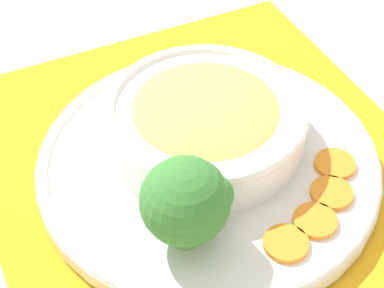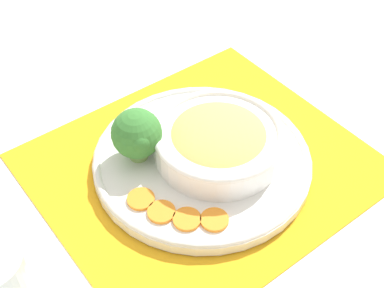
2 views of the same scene
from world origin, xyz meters
TOP-DOWN VIEW (x-y plane):
  - ground_plane at (0.00, 0.00)m, footprint 4.00×4.00m
  - placemat at (0.00, 0.00)m, footprint 0.45×0.50m
  - plate at (0.00, 0.00)m, footprint 0.33×0.33m
  - bowl at (-0.01, -0.02)m, footprint 0.19×0.19m
  - broccoli_floret at (0.06, 0.07)m, footprint 0.07×0.07m
  - carrot_slice_near at (-0.01, 0.12)m, footprint 0.04×0.04m
  - carrot_slice_middle at (-0.04, 0.11)m, footprint 0.04×0.04m
  - carrot_slice_far at (-0.07, 0.09)m, footprint 0.04×0.04m
  - carrot_slice_extra at (-0.10, 0.07)m, footprint 0.04×0.04m

SIDE VIEW (x-z plane):
  - ground_plane at x=0.00m, z-range 0.00..0.00m
  - placemat at x=0.00m, z-range 0.00..0.00m
  - plate at x=0.00m, z-range 0.00..0.03m
  - carrot_slice_near at x=-0.01m, z-range 0.02..0.03m
  - carrot_slice_middle at x=-0.04m, z-range 0.02..0.03m
  - carrot_slice_far at x=-0.07m, z-range 0.02..0.03m
  - carrot_slice_extra at x=-0.10m, z-range 0.02..0.03m
  - bowl at x=-0.01m, z-range 0.02..0.07m
  - broccoli_floret at x=0.06m, z-range 0.02..0.11m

